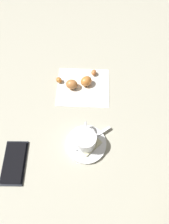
{
  "coord_description": "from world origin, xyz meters",
  "views": [
    {
      "loc": [
        0.32,
        -0.05,
        0.62
      ],
      "look_at": [
        0.0,
        0.0,
        0.01
      ],
      "focal_mm": 32.87,
      "sensor_mm": 36.0,
      "label": 1
    }
  ],
  "objects_px": {
    "saucer": "(86,144)",
    "sugar_packet": "(92,147)",
    "napkin": "(83,87)",
    "croissant": "(79,82)",
    "espresso_cup": "(86,140)",
    "cell_phone": "(14,162)",
    "teaspoon": "(87,142)"
  },
  "relations": [
    {
      "from": "teaspoon",
      "to": "croissant",
      "type": "bearing_deg",
      "value": 178.42
    },
    {
      "from": "saucer",
      "to": "espresso_cup",
      "type": "xyz_separation_m",
      "value": [
        -0.0,
        -0.0,
        0.03
      ]
    },
    {
      "from": "teaspoon",
      "to": "cell_phone",
      "type": "bearing_deg",
      "value": -82.62
    },
    {
      "from": "cell_phone",
      "to": "croissant",
      "type": "bearing_deg",
      "value": 137.96
    },
    {
      "from": "croissant",
      "to": "cell_phone",
      "type": "bearing_deg",
      "value": -42.04
    },
    {
      "from": "saucer",
      "to": "cell_phone",
      "type": "relative_size",
      "value": 0.88
    },
    {
      "from": "espresso_cup",
      "to": "saucer",
      "type": "bearing_deg",
      "value": 45.16
    },
    {
      "from": "teaspoon",
      "to": "saucer",
      "type": "bearing_deg",
      "value": -22.68
    },
    {
      "from": "espresso_cup",
      "to": "cell_phone",
      "type": "xyz_separation_m",
      "value": [
        0.03,
        -0.22,
        -0.03
      ]
    },
    {
      "from": "espresso_cup",
      "to": "napkin",
      "type": "relative_size",
      "value": 0.49
    },
    {
      "from": "sugar_packet",
      "to": "croissant",
      "type": "relative_size",
      "value": 0.42
    },
    {
      "from": "teaspoon",
      "to": "sugar_packet",
      "type": "relative_size",
      "value": 1.92
    },
    {
      "from": "croissant",
      "to": "napkin",
      "type": "bearing_deg",
      "value": 48.42
    },
    {
      "from": "cell_phone",
      "to": "sugar_packet",
      "type": "bearing_deg",
      "value": 92.15
    },
    {
      "from": "teaspoon",
      "to": "cell_phone",
      "type": "distance_m",
      "value": 0.23
    },
    {
      "from": "croissant",
      "to": "cell_phone",
      "type": "xyz_separation_m",
      "value": [
        0.25,
        -0.23,
        -0.01
      ]
    },
    {
      "from": "saucer",
      "to": "sugar_packet",
      "type": "relative_size",
      "value": 1.87
    },
    {
      "from": "espresso_cup",
      "to": "teaspoon",
      "type": "bearing_deg",
      "value": 131.42
    },
    {
      "from": "croissant",
      "to": "saucer",
      "type": "bearing_deg",
      "value": -2.01
    },
    {
      "from": "saucer",
      "to": "croissant",
      "type": "xyz_separation_m",
      "value": [
        -0.23,
        0.01,
        0.01
      ]
    },
    {
      "from": "espresso_cup",
      "to": "napkin",
      "type": "height_order",
      "value": "espresso_cup"
    },
    {
      "from": "sugar_packet",
      "to": "teaspoon",
      "type": "bearing_deg",
      "value": 91.59
    },
    {
      "from": "saucer",
      "to": "napkin",
      "type": "distance_m",
      "value": 0.22
    },
    {
      "from": "croissant",
      "to": "teaspoon",
      "type": "bearing_deg",
      "value": -1.58
    },
    {
      "from": "espresso_cup",
      "to": "sugar_packet",
      "type": "xyz_separation_m",
      "value": [
        0.02,
        0.02,
        -0.03
      ]
    },
    {
      "from": "sugar_packet",
      "to": "saucer",
      "type": "bearing_deg",
      "value": 101.95
    },
    {
      "from": "teaspoon",
      "to": "croissant",
      "type": "relative_size",
      "value": 0.81
    },
    {
      "from": "saucer",
      "to": "teaspoon",
      "type": "xyz_separation_m",
      "value": [
        -0.0,
        0.0,
        0.01
      ]
    },
    {
      "from": "saucer",
      "to": "teaspoon",
      "type": "height_order",
      "value": "teaspoon"
    },
    {
      "from": "napkin",
      "to": "cell_phone",
      "type": "height_order",
      "value": "cell_phone"
    },
    {
      "from": "saucer",
      "to": "teaspoon",
      "type": "distance_m",
      "value": 0.01
    },
    {
      "from": "napkin",
      "to": "croissant",
      "type": "xyz_separation_m",
      "value": [
        -0.01,
        -0.01,
        0.02
      ]
    }
  ]
}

